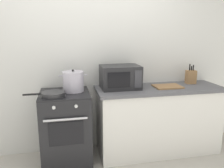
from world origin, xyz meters
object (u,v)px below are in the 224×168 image
at_px(stock_pot, 73,81).
at_px(cutting_board, 168,86).
at_px(stove, 66,128).
at_px(frying_pan, 53,94).
at_px(knife_block, 191,77).
at_px(microwave, 120,77).

relative_size(stock_pot, cutting_board, 0.97).
relative_size(stove, frying_pan, 1.96).
xyz_separation_m(stock_pot, knife_block, (1.65, 0.09, -0.03)).
bearing_deg(cutting_board, stock_pot, 177.58).
bearing_deg(microwave, stove, -173.71).
xyz_separation_m(stove, knife_block, (1.77, 0.14, 0.56)).
bearing_deg(stock_pot, cutting_board, -2.42).
xyz_separation_m(stove, frying_pan, (-0.13, -0.13, 0.48)).
distance_m(frying_pan, microwave, 0.88).
height_order(frying_pan, microwave, microwave).
bearing_deg(stove, frying_pan, -134.19).
height_order(microwave, knife_block, microwave).
bearing_deg(cutting_board, knife_block, 18.59).
bearing_deg(stock_pot, frying_pan, -142.66).
distance_m(stove, knife_block, 1.86).
xyz_separation_m(stove, microwave, (0.72, 0.08, 0.61)).
xyz_separation_m(frying_pan, knife_block, (1.90, 0.27, 0.07)).
distance_m(frying_pan, cutting_board, 1.49).
bearing_deg(stove, cutting_board, 0.05).
relative_size(frying_pan, knife_block, 1.67).
bearing_deg(microwave, stock_pot, -177.56).
xyz_separation_m(microwave, cutting_board, (0.63, -0.08, -0.14)).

